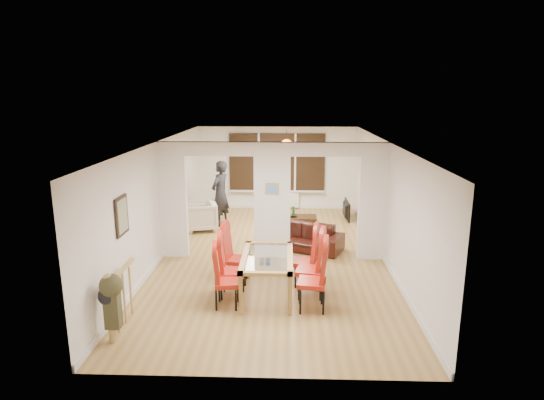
# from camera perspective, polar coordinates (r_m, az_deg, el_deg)

# --- Properties ---
(floor) EXTENTS (5.00, 9.00, 0.01)m
(floor) POSITION_cam_1_polar(r_m,az_deg,el_deg) (10.39, 0.02, -7.12)
(floor) COLOR olive
(floor) RESTS_ON ground
(room_walls) EXTENTS (5.00, 9.00, 2.60)m
(room_walls) POSITION_cam_1_polar(r_m,az_deg,el_deg) (10.01, 0.02, -0.14)
(room_walls) COLOR silver
(room_walls) RESTS_ON floor
(divider_wall) EXTENTS (5.00, 0.18, 2.60)m
(divider_wall) POSITION_cam_1_polar(r_m,az_deg,el_deg) (10.01, 0.02, -0.14)
(divider_wall) COLOR white
(divider_wall) RESTS_ON floor
(bay_window_blinds) EXTENTS (3.00, 0.08, 1.80)m
(bay_window_blinds) POSITION_cam_1_polar(r_m,az_deg,el_deg) (14.33, 0.64, 4.78)
(bay_window_blinds) COLOR black
(bay_window_blinds) RESTS_ON room_walls
(radiator) EXTENTS (1.40, 0.08, 0.50)m
(radiator) POSITION_cam_1_polar(r_m,az_deg,el_deg) (14.52, 0.62, 0.07)
(radiator) COLOR white
(radiator) RESTS_ON floor
(pendant_light) EXTENTS (0.36, 0.36, 0.36)m
(pendant_light) POSITION_cam_1_polar(r_m,az_deg,el_deg) (13.11, 1.84, 6.84)
(pendant_light) COLOR orange
(pendant_light) RESTS_ON room_walls
(stair_newel) EXTENTS (0.40, 1.20, 1.10)m
(stair_newel) POSITION_cam_1_polar(r_m,az_deg,el_deg) (7.67, -18.25, -11.07)
(stair_newel) COLOR tan
(stair_newel) RESTS_ON floor
(wall_poster) EXTENTS (0.04, 0.52, 0.67)m
(wall_poster) POSITION_cam_1_polar(r_m,az_deg,el_deg) (8.11, -18.33, -1.87)
(wall_poster) COLOR gray
(wall_poster) RESTS_ON room_walls
(pillar_photo) EXTENTS (0.30, 0.03, 0.25)m
(pillar_photo) POSITION_cam_1_polar(r_m,az_deg,el_deg) (9.85, 0.00, 1.43)
(pillar_photo) COLOR #4C8CD8
(pillar_photo) RESTS_ON divider_wall
(dining_table) EXTENTS (0.92, 1.63, 0.77)m
(dining_table) POSITION_cam_1_polar(r_m,az_deg,el_deg) (8.39, -0.59, -9.45)
(dining_table) COLOR olive
(dining_table) RESTS_ON floor
(dining_chair_la) EXTENTS (0.47, 0.47, 1.04)m
(dining_chair_la) POSITION_cam_1_polar(r_m,az_deg,el_deg) (7.96, -5.68, -9.75)
(dining_chair_la) COLOR #A11D10
(dining_chair_la) RESTS_ON floor
(dining_chair_lb) EXTENTS (0.46, 0.46, 1.09)m
(dining_chair_lb) POSITION_cam_1_polar(r_m,az_deg,el_deg) (8.32, -5.02, -8.49)
(dining_chair_lb) COLOR #A11D10
(dining_chair_lb) RESTS_ON floor
(dining_chair_lc) EXTENTS (0.52, 0.52, 1.09)m
(dining_chair_lc) POSITION_cam_1_polar(r_m,az_deg,el_deg) (8.90, -4.48, -6.98)
(dining_chair_lc) COLOR #A11D10
(dining_chair_lc) RESTS_ON floor
(dining_chair_ra) EXTENTS (0.53, 0.53, 1.16)m
(dining_chair_ra) POSITION_cam_1_polar(r_m,az_deg,el_deg) (7.82, 5.02, -9.67)
(dining_chair_ra) COLOR #A11D10
(dining_chair_ra) RESTS_ON floor
(dining_chair_rb) EXTENTS (0.56, 0.56, 1.16)m
(dining_chair_rb) POSITION_cam_1_polar(r_m,az_deg,el_deg) (8.31, 4.74, -8.25)
(dining_chair_rb) COLOR #A11D10
(dining_chair_rb) RESTS_ON floor
(dining_chair_rc) EXTENTS (0.52, 0.52, 1.09)m
(dining_chair_rc) POSITION_cam_1_polar(r_m,az_deg,el_deg) (8.79, 4.14, -7.27)
(dining_chair_rc) COLOR #A11D10
(dining_chair_rc) RESTS_ON floor
(sofa) EXTENTS (2.18, 1.55, 0.59)m
(sofa) POSITION_cam_1_polar(r_m,az_deg,el_deg) (10.87, 3.45, -4.56)
(sofa) COLOR black
(sofa) RESTS_ON floor
(armchair) EXTENTS (1.01, 1.02, 0.76)m
(armchair) POSITION_cam_1_polar(r_m,az_deg,el_deg) (12.42, -8.92, -2.01)
(armchair) COLOR beige
(armchair) RESTS_ON floor
(person) EXTENTS (0.78, 0.66, 1.82)m
(person) POSITION_cam_1_polar(r_m,az_deg,el_deg) (12.67, -6.50, 0.83)
(person) COLOR black
(person) RESTS_ON floor
(television) EXTENTS (0.95, 0.13, 0.54)m
(television) POSITION_cam_1_polar(r_m,az_deg,el_deg) (13.53, 9.00, -1.21)
(television) COLOR black
(television) RESTS_ON floor
(coffee_table) EXTENTS (1.15, 0.63, 0.26)m
(coffee_table) POSITION_cam_1_polar(r_m,az_deg,el_deg) (12.78, 3.06, -2.59)
(coffee_table) COLOR black
(coffee_table) RESTS_ON floor
(bottle) EXTENTS (0.07, 0.07, 0.29)m
(bottle) POSITION_cam_1_polar(r_m,az_deg,el_deg) (12.72, 2.70, -1.39)
(bottle) COLOR #143F19
(bottle) RESTS_ON coffee_table
(bowl) EXTENTS (0.23, 0.23, 0.06)m
(bowl) POSITION_cam_1_polar(r_m,az_deg,el_deg) (12.68, 2.65, -1.99)
(bowl) COLOR black
(bowl) RESTS_ON coffee_table
(shoes) EXTENTS (0.22, 0.24, 0.09)m
(shoes) POSITION_cam_1_polar(r_m,az_deg,el_deg) (9.95, -0.89, -7.79)
(shoes) COLOR black
(shoes) RESTS_ON floor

